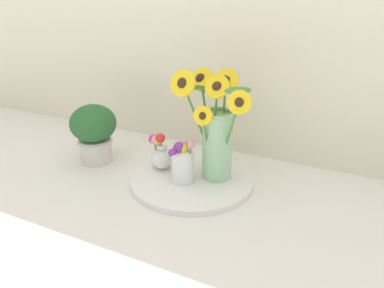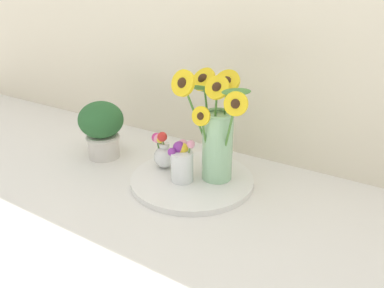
% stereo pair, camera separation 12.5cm
% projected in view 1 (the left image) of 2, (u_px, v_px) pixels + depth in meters
% --- Properties ---
extents(ground_plane, '(6.00, 6.00, 0.00)m').
position_uv_depth(ground_plane, '(173.00, 190.00, 1.26)').
color(ground_plane, silver).
extents(serving_tray, '(0.43, 0.43, 0.02)m').
position_uv_depth(serving_tray, '(192.00, 180.00, 1.30)').
color(serving_tray, white).
rests_on(serving_tray, ground_plane).
extents(mason_jar_sunflowers, '(0.29, 0.19, 0.38)m').
position_uv_depth(mason_jar_sunflowers, '(216.00, 132.00, 1.24)').
color(mason_jar_sunflowers, '#99CC9E').
rests_on(mason_jar_sunflowers, serving_tray).
extents(vase_small_center, '(0.08, 0.09, 0.15)m').
position_uv_depth(vase_small_center, '(182.00, 161.00, 1.26)').
color(vase_small_center, white).
rests_on(vase_small_center, serving_tray).
extents(vase_bulb_right, '(0.09, 0.08, 0.14)m').
position_uv_depth(vase_bulb_right, '(161.00, 154.00, 1.34)').
color(vase_bulb_right, white).
rests_on(vase_bulb_right, serving_tray).
extents(potted_plant, '(0.17, 0.17, 0.23)m').
position_uv_depth(potted_plant, '(94.00, 130.00, 1.41)').
color(potted_plant, beige).
rests_on(potted_plant, ground_plane).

